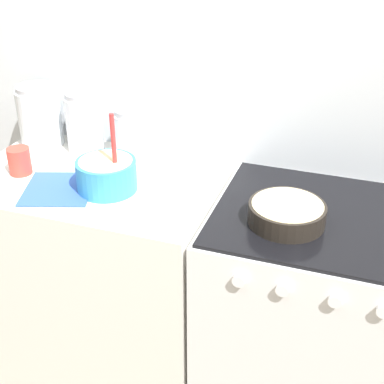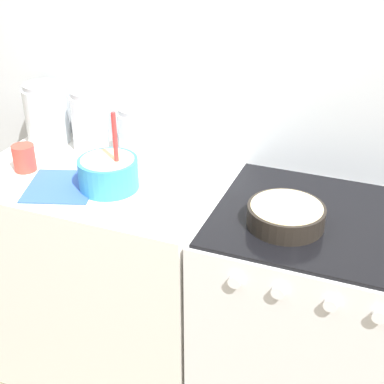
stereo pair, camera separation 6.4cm
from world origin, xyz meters
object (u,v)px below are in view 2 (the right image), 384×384
object	(u,v)px
stove	(310,327)
tin_can	(24,158)
mixing_bowl	(108,171)
storage_jar_right	(136,136)
baking_pan	(286,215)
storage_jar_left	(47,117)
storage_jar_middle	(90,125)

from	to	relation	value
stove	tin_can	distance (m)	1.23
mixing_bowl	storage_jar_right	size ratio (longest dim) A/B	1.43
mixing_bowl	baking_pan	bearing A→B (deg)	-1.37
storage_jar_left	storage_jar_right	bearing A→B (deg)	0.00
mixing_bowl	storage_jar_left	distance (m)	0.52
storage_jar_middle	tin_can	xyz separation A→B (m)	(-0.13, -0.27, -0.05)
storage_jar_right	tin_can	bearing A→B (deg)	-141.58
stove	storage_jar_right	distance (m)	0.98
storage_jar_left	stove	bearing A→B (deg)	-9.69
mixing_bowl	storage_jar_right	world-z (taller)	mixing_bowl
tin_can	mixing_bowl	bearing A→B (deg)	-1.09
mixing_bowl	storage_jar_middle	bearing A→B (deg)	130.57
mixing_bowl	tin_can	size ratio (longest dim) A/B	2.86
mixing_bowl	storage_jar_middle	world-z (taller)	mixing_bowl
stove	storage_jar_right	xyz separation A→B (m)	(-0.78, 0.20, 0.55)
storage_jar_right	tin_can	size ratio (longest dim) A/B	2.00
stove	storage_jar_middle	distance (m)	1.16
storage_jar_right	storage_jar_left	bearing A→B (deg)	-180.00
mixing_bowl	storage_jar_right	distance (m)	0.28
storage_jar_middle	mixing_bowl	bearing A→B (deg)	-49.43
baking_pan	storage_jar_left	bearing A→B (deg)	165.00
storage_jar_middle	storage_jar_left	bearing A→B (deg)	180.00
mixing_bowl	storage_jar_left	world-z (taller)	mixing_bowl
storage_jar_left	tin_can	bearing A→B (deg)	-74.25
storage_jar_right	tin_can	world-z (taller)	storage_jar_right
stove	storage_jar_left	distance (m)	1.34
tin_can	baking_pan	bearing A→B (deg)	-1.27
baking_pan	storage_jar_left	size ratio (longest dim) A/B	0.98
stove	tin_can	xyz separation A→B (m)	(-1.12, -0.06, 0.52)
storage_jar_left	mixing_bowl	bearing A→B (deg)	-31.87
mixing_bowl	storage_jar_left	bearing A→B (deg)	148.13
baking_pan	storage_jar_middle	bearing A→B (deg)	161.69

